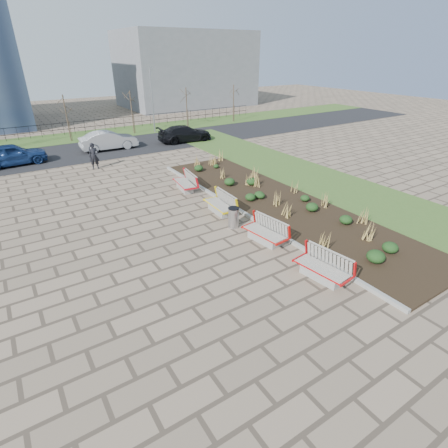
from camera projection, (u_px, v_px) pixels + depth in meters
ground at (235, 290)px, 12.10m from camera, size 120.00×120.00×0.00m
planting_bed at (278, 203)px, 18.88m from camera, size 4.50×18.00×0.10m
planting_curb at (243, 212)px, 17.73m from camera, size 0.16×18.00×0.15m
grass_verge_near at (337, 187)px, 21.20m from camera, size 5.00×38.00×0.04m
grass_verge_far at (68, 138)px, 33.14m from camera, size 80.00×5.00×0.04m
road at (83, 152)px, 28.63m from camera, size 80.00×7.00×0.02m
bench_a at (322, 267)px, 12.49m from camera, size 1.17×2.20×1.00m
bench_b at (264, 231)px, 14.94m from camera, size 1.15×2.20×1.00m
bench_c at (219, 204)px, 17.66m from camera, size 1.00×2.14×1.00m
bench_d at (184, 182)px, 20.56m from camera, size 1.16×2.20×1.00m
litter_bin at (233, 218)px, 16.21m from camera, size 0.49×0.49×0.96m
pedestrian at (94, 156)px, 24.13m from camera, size 0.74×0.57×1.80m
car_blue at (11, 154)px, 24.90m from camera, size 4.71×2.21×1.56m
car_silver at (109, 140)px, 28.94m from camera, size 4.65×1.76×1.52m
car_black at (185, 134)px, 31.54m from camera, size 5.02×2.35×1.42m
tree_c at (67, 118)px, 31.11m from camera, size 1.40×1.40×4.00m
tree_d at (132, 112)px, 34.03m from camera, size 1.40×1.40×4.00m
tree_e at (187, 108)px, 36.95m from camera, size 1.40×1.40×4.00m
tree_f at (233, 103)px, 39.87m from camera, size 1.40×1.40×4.00m
lamp_east at (152, 101)px, 34.18m from camera, size 0.24×0.60×6.00m
railing_fence at (63, 129)px, 33.99m from camera, size 44.00×0.10×1.20m
building_grey at (185, 69)px, 51.18m from camera, size 18.00×12.00×10.00m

